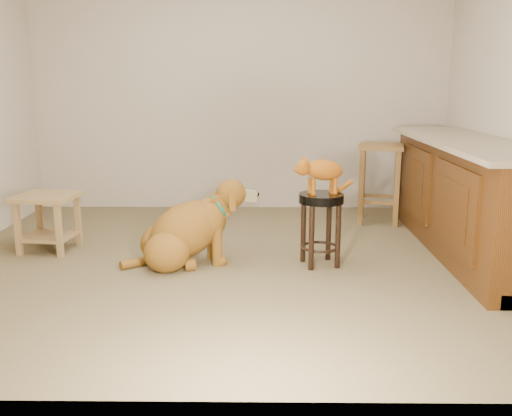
{
  "coord_description": "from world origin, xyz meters",
  "views": [
    {
      "loc": [
        0.24,
        -4.3,
        1.41
      ],
      "look_at": [
        0.19,
        -0.04,
        0.45
      ],
      "focal_mm": 40.0,
      "sensor_mm": 36.0,
      "label": 1
    }
  ],
  "objects_px": {
    "wood_stool": "(379,182)",
    "side_table": "(48,214)",
    "tabby_kitten": "(320,171)",
    "padded_stool": "(321,215)",
    "golden_retriever": "(187,232)"
  },
  "relations": [
    {
      "from": "padded_stool",
      "to": "tabby_kitten",
      "type": "distance_m",
      "value": 0.34
    },
    {
      "from": "padded_stool",
      "to": "wood_stool",
      "type": "distance_m",
      "value": 1.56
    },
    {
      "from": "padded_stool",
      "to": "wood_stool",
      "type": "bearing_deg",
      "value": 62.4
    },
    {
      "from": "side_table",
      "to": "tabby_kitten",
      "type": "distance_m",
      "value": 2.3
    },
    {
      "from": "padded_stool",
      "to": "golden_retriever",
      "type": "xyz_separation_m",
      "value": [
        -1.03,
        -0.0,
        -0.14
      ]
    },
    {
      "from": "wood_stool",
      "to": "side_table",
      "type": "bearing_deg",
      "value": -161.09
    },
    {
      "from": "wood_stool",
      "to": "side_table",
      "type": "relative_size",
      "value": 1.54
    },
    {
      "from": "golden_retriever",
      "to": "padded_stool",
      "type": "bearing_deg",
      "value": -17.13
    },
    {
      "from": "wood_stool",
      "to": "tabby_kitten",
      "type": "xyz_separation_m",
      "value": [
        -0.73,
        -1.38,
        0.33
      ]
    },
    {
      "from": "padded_stool",
      "to": "wood_stool",
      "type": "relative_size",
      "value": 0.71
    },
    {
      "from": "padded_stool",
      "to": "golden_retriever",
      "type": "distance_m",
      "value": 1.04
    },
    {
      "from": "padded_stool",
      "to": "side_table",
      "type": "bearing_deg",
      "value": 170.75
    },
    {
      "from": "padded_stool",
      "to": "wood_stool",
      "type": "xyz_separation_m",
      "value": [
        0.72,
        1.38,
        0.01
      ]
    },
    {
      "from": "wood_stool",
      "to": "side_table",
      "type": "height_order",
      "value": "wood_stool"
    },
    {
      "from": "wood_stool",
      "to": "tabby_kitten",
      "type": "distance_m",
      "value": 1.6
    }
  ]
}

